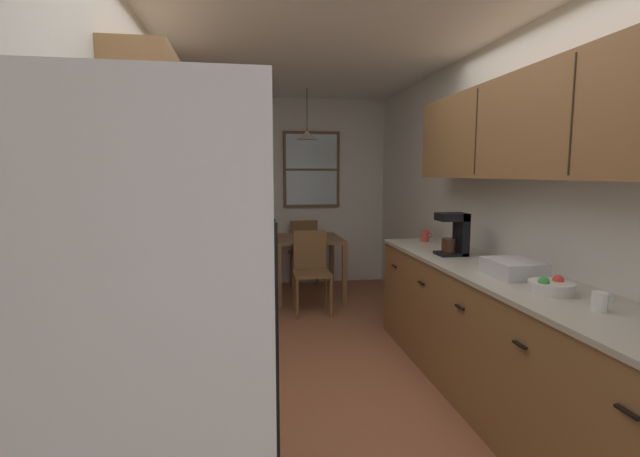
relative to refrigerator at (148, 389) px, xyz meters
name	(u,v)px	position (x,y,z in m)	size (l,w,h in m)	color
ground_plane	(324,356)	(0.93, 2.23, -0.88)	(12.00, 12.00, 0.00)	#995B3D
wall_left	(150,208)	(-0.42, 2.23, 0.39)	(0.10, 9.00, 2.55)	silver
wall_right	(478,204)	(2.28, 2.23, 0.39)	(0.10, 9.00, 2.55)	silver
wall_back	(292,192)	(0.93, 4.88, 0.39)	(4.40, 0.10, 2.55)	silver
ceiling_slab	(324,37)	(0.93, 2.23, 1.71)	(4.40, 9.00, 0.08)	white
refrigerator	(148,389)	(0.00, 0.00, 0.00)	(0.77, 0.77, 1.76)	white
stove_range	(170,402)	(-0.06, 0.70, -0.41)	(0.66, 0.59, 1.10)	black
microwave_over_range	(132,152)	(-0.18, 0.70, 0.75)	(0.39, 0.62, 0.31)	silver
counter_left	(199,317)	(-0.07, 2.04, -0.43)	(0.64, 2.09, 0.90)	olive
upper_cabinets_left	(171,131)	(-0.21, 1.99, 0.95)	(0.33, 2.17, 0.68)	olive
counter_right	(503,342)	(1.93, 1.20, -0.43)	(0.64, 3.20, 0.90)	olive
upper_cabinets_right	(540,125)	(2.07, 1.15, 0.94)	(0.33, 2.88, 0.65)	olive
dining_table	(307,247)	(1.05, 4.11, -0.26)	(0.83, 0.88, 0.74)	brown
dining_chair_near	(311,267)	(1.00, 3.47, -0.38)	(0.41, 0.41, 0.90)	brown
dining_chair_far	(303,248)	(1.07, 4.76, -0.38)	(0.41, 0.41, 0.90)	brown
pendant_light	(307,135)	(1.05, 4.11, 1.11)	(0.26, 0.26, 0.61)	black
back_window	(311,170)	(1.20, 4.81, 0.70)	(0.78, 0.05, 1.04)	brown
trash_bin	(241,290)	(0.23, 3.19, -0.53)	(0.33, 0.33, 0.69)	white
storage_canister	(182,264)	(-0.07, 1.31, 0.13)	(0.13, 0.13, 0.21)	red
dish_towel	(247,377)	(0.29, 0.85, -0.38)	(0.02, 0.16, 0.24)	white
coffee_maker	(455,233)	(1.91, 1.88, 0.19)	(0.22, 0.18, 0.33)	black
mug_by_coffeemaker	(600,301)	(1.92, 0.42, 0.06)	(0.11, 0.07, 0.09)	white
mug_spare	(425,236)	(1.95, 2.58, 0.07)	(0.11, 0.07, 0.11)	#BF3F33
fruit_bowl	(551,286)	(1.91, 0.74, 0.05)	(0.23, 0.23, 0.09)	silver
dish_rack	(513,268)	(1.94, 1.14, 0.07)	(0.28, 0.34, 0.10)	silver
table_serving_bowl	(305,234)	(1.02, 4.18, -0.11)	(0.19, 0.19, 0.06)	silver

